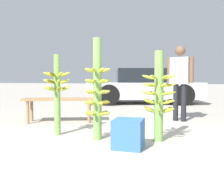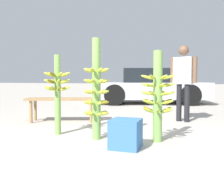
{
  "view_description": "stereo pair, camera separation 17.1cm",
  "coord_description": "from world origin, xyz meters",
  "px_view_note": "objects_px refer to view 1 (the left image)",
  "views": [
    {
      "loc": [
        1.15,
        -3.35,
        0.89
      ],
      "look_at": [
        0.05,
        0.46,
        0.69
      ],
      "focal_mm": 40.0,
      "sensor_mm": 36.0,
      "label": 1
    },
    {
      "loc": [
        1.31,
        -3.3,
        0.89
      ],
      "look_at": [
        0.05,
        0.46,
        0.69
      ],
      "focal_mm": 40.0,
      "sensor_mm": 36.0,
      "label": 2
    }
  ],
  "objects_px": {
    "vendor_person": "(180,76)",
    "market_bench": "(60,102)",
    "banana_stalk_right": "(159,95)",
    "produce_crate": "(128,134)",
    "parked_car": "(145,86)",
    "banana_stalk_left": "(57,90)",
    "banana_stalk_center": "(97,90)"
  },
  "relations": [
    {
      "from": "vendor_person",
      "to": "banana_stalk_right",
      "type": "bearing_deg",
      "value": -79.04
    },
    {
      "from": "banana_stalk_right",
      "to": "vendor_person",
      "type": "xyz_separation_m",
      "value": [
        0.26,
        1.83,
        0.29
      ]
    },
    {
      "from": "banana_stalk_center",
      "to": "vendor_person",
      "type": "xyz_separation_m",
      "value": [
        1.13,
        1.96,
        0.22
      ]
    },
    {
      "from": "banana_stalk_right",
      "to": "produce_crate",
      "type": "bearing_deg",
      "value": -126.41
    },
    {
      "from": "banana_stalk_left",
      "to": "vendor_person",
      "type": "xyz_separation_m",
      "value": [
        1.83,
        1.87,
        0.23
      ]
    },
    {
      "from": "banana_stalk_left",
      "to": "banana_stalk_right",
      "type": "bearing_deg",
      "value": 1.5
    },
    {
      "from": "banana_stalk_left",
      "to": "banana_stalk_center",
      "type": "relative_size",
      "value": 0.86
    },
    {
      "from": "banana_stalk_center",
      "to": "parked_car",
      "type": "relative_size",
      "value": 0.34
    },
    {
      "from": "parked_car",
      "to": "banana_stalk_left",
      "type": "bearing_deg",
      "value": 157.21
    },
    {
      "from": "parked_car",
      "to": "produce_crate",
      "type": "distance_m",
      "value": 5.91
    },
    {
      "from": "vendor_person",
      "to": "produce_crate",
      "type": "relative_size",
      "value": 4.25
    },
    {
      "from": "parked_car",
      "to": "produce_crate",
      "type": "bearing_deg",
      "value": 169.63
    },
    {
      "from": "banana_stalk_center",
      "to": "market_bench",
      "type": "xyz_separation_m",
      "value": [
        -1.22,
        1.16,
        -0.3
      ]
    },
    {
      "from": "vendor_person",
      "to": "parked_car",
      "type": "xyz_separation_m",
      "value": [
        -1.27,
        3.57,
        -0.33
      ]
    },
    {
      "from": "market_bench",
      "to": "parked_car",
      "type": "height_order",
      "value": "parked_car"
    },
    {
      "from": "banana_stalk_left",
      "to": "market_bench",
      "type": "xyz_separation_m",
      "value": [
        -0.52,
        1.06,
        -0.3
      ]
    },
    {
      "from": "banana_stalk_left",
      "to": "produce_crate",
      "type": "relative_size",
      "value": 3.42
    },
    {
      "from": "market_bench",
      "to": "produce_crate",
      "type": "distance_m",
      "value": 2.31
    },
    {
      "from": "banana_stalk_center",
      "to": "market_bench",
      "type": "bearing_deg",
      "value": 136.57
    },
    {
      "from": "market_bench",
      "to": "banana_stalk_center",
      "type": "bearing_deg",
      "value": -63.61
    },
    {
      "from": "banana_stalk_center",
      "to": "market_bench",
      "type": "distance_m",
      "value": 1.71
    },
    {
      "from": "market_bench",
      "to": "produce_crate",
      "type": "height_order",
      "value": "market_bench"
    },
    {
      "from": "vendor_person",
      "to": "market_bench",
      "type": "relative_size",
      "value": 1.03
    },
    {
      "from": "banana_stalk_right",
      "to": "produce_crate",
      "type": "height_order",
      "value": "banana_stalk_right"
    },
    {
      "from": "banana_stalk_center",
      "to": "banana_stalk_right",
      "type": "height_order",
      "value": "banana_stalk_center"
    },
    {
      "from": "banana_stalk_right",
      "to": "market_bench",
      "type": "relative_size",
      "value": 0.84
    },
    {
      "from": "banana_stalk_center",
      "to": "produce_crate",
      "type": "distance_m",
      "value": 0.82
    },
    {
      "from": "market_bench",
      "to": "parked_car",
      "type": "bearing_deg",
      "value": 55.96
    },
    {
      "from": "banana_stalk_right",
      "to": "vendor_person",
      "type": "bearing_deg",
      "value": 81.86
    },
    {
      "from": "banana_stalk_right",
      "to": "market_bench",
      "type": "xyz_separation_m",
      "value": [
        -2.09,
        1.02,
        -0.23
      ]
    },
    {
      "from": "vendor_person",
      "to": "produce_crate",
      "type": "xyz_separation_m",
      "value": [
        -0.6,
        -2.28,
        -0.76
      ]
    },
    {
      "from": "market_bench",
      "to": "vendor_person",
      "type": "bearing_deg",
      "value": -1.31
    }
  ]
}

